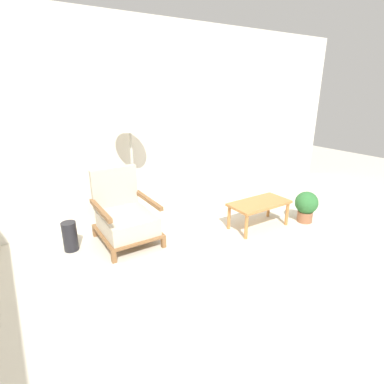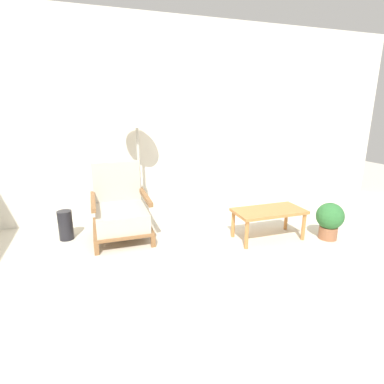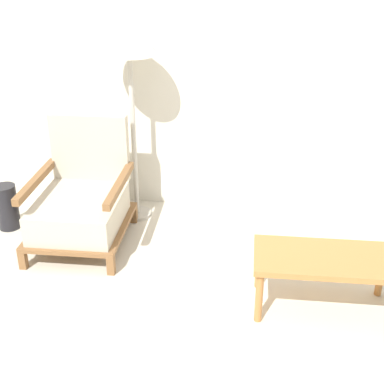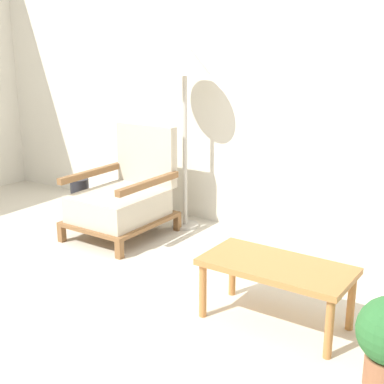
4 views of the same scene
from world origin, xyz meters
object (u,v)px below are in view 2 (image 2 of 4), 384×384
Objects in this scene: armchair at (120,211)px; vase at (66,225)px; potted_plant at (330,219)px; floor_lamp at (137,122)px; coffee_table at (269,214)px.

armchair is 2.48× the size of vase.
armchair is at bearing 159.84° from potted_plant.
vase is (-0.94, -0.31, -1.17)m from floor_lamp.
armchair reaches higher than potted_plant.
potted_plant reaches higher than vase.
vase is at bearing -161.87° from floor_lamp.
potted_plant is at bearing -32.32° from floor_lamp.
armchair is 1.16m from floor_lamp.
floor_lamp is at bearing 54.36° from armchair.
floor_lamp reaches higher than vase.
coffee_table is (1.35, -1.05, -1.04)m from floor_lamp.
vase is at bearing 161.81° from potted_plant.
floor_lamp reaches higher than coffee_table.
armchair is at bearing -10.56° from vase.
armchair is 1.05× the size of coffee_table.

